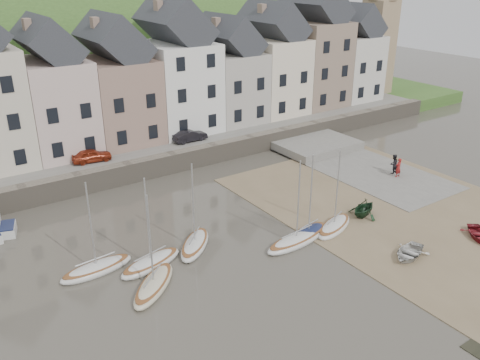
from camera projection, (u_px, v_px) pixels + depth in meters
ground at (291, 250)px, 33.79m from camera, size 160.00×160.00×0.00m
quay_land at (112, 125)px, 57.74m from camera, size 90.00×30.00×1.50m
quay_street at (155, 145)px, 48.72m from camera, size 70.00×7.00×0.10m
seawall at (172, 162)px, 46.32m from camera, size 70.00×1.20×1.80m
beach at (399, 208)px, 39.50m from camera, size 18.00×26.00×0.06m
slipway at (359, 166)px, 47.64m from camera, size 8.00×18.00×0.12m
hillside at (32, 197)px, 83.74m from camera, size 134.40×84.00×84.00m
townhouse_terrace at (152, 77)px, 50.01m from camera, size 61.05×8.00×13.93m
church_spire at (380, 19)px, 65.60m from camera, size 4.00×4.00×18.00m
sailboat_0 at (151, 263)px, 31.86m from camera, size 4.79×2.58×6.32m
sailboat_1 at (97, 268)px, 31.27m from camera, size 4.83×1.92×6.32m
sailboat_2 at (154, 285)px, 29.68m from camera, size 4.56×4.34×6.32m
sailboat_3 at (195, 244)px, 33.99m from camera, size 4.22×4.21×6.32m
sailboat_4 at (296, 240)px, 34.48m from camera, size 5.43×2.01×6.32m
sailboat_5 at (309, 233)px, 35.45m from camera, size 3.94×2.20×6.32m
sailboat_6 at (334, 226)px, 36.34m from camera, size 4.64×3.02×6.32m
rowboat_white at (409, 253)px, 32.79m from camera, size 3.43×2.85×0.61m
rowboat_green at (364, 208)px, 37.98m from camera, size 3.05×2.77×1.38m
rowboat_red at (480, 235)px, 34.99m from camera, size 3.41×3.59×0.60m
person_red at (398, 168)px, 44.86m from camera, size 0.64×0.42×1.74m
person_dark at (394, 164)px, 45.62m from camera, size 0.90×0.71×1.79m
car_left at (92, 155)px, 44.29m from camera, size 3.55×1.77×1.16m
car_right at (190, 136)px, 49.44m from camera, size 3.48×1.30×1.14m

